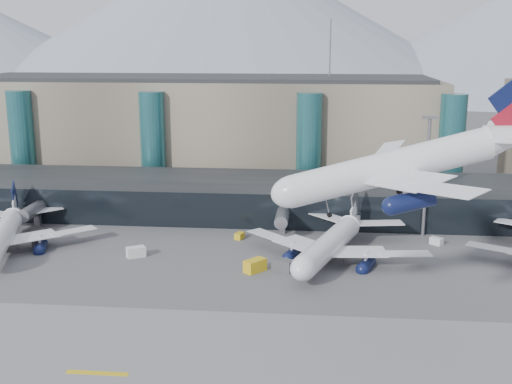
# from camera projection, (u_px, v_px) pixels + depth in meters

# --- Properties ---
(ground) EXTENTS (900.00, 900.00, 0.00)m
(ground) POSITION_uv_depth(u_px,v_px,m) (265.00, 328.00, 93.44)
(ground) COLOR #515154
(ground) RESTS_ON ground
(runway_strip) EXTENTS (400.00, 40.00, 0.04)m
(runway_strip) POSITION_uv_depth(u_px,v_px,m) (255.00, 381.00, 78.91)
(runway_strip) COLOR slate
(runway_strip) RESTS_ON ground
(runway_markings) EXTENTS (128.00, 1.00, 0.02)m
(runway_markings) POSITION_uv_depth(u_px,v_px,m) (255.00, 381.00, 78.91)
(runway_markings) COLOR gold
(runway_markings) RESTS_ON ground
(concourse) EXTENTS (170.00, 27.00, 10.00)m
(concourse) POSITION_uv_depth(u_px,v_px,m) (285.00, 199.00, 148.14)
(concourse) COLOR black
(concourse) RESTS_ON ground
(terminal_main) EXTENTS (130.00, 30.00, 31.00)m
(terminal_main) POSITION_uv_depth(u_px,v_px,m) (202.00, 132.00, 179.22)
(terminal_main) COLOR gray
(terminal_main) RESTS_ON ground
(teal_towers) EXTENTS (116.40, 19.40, 46.00)m
(teal_towers) POSITION_uv_depth(u_px,v_px,m) (230.00, 147.00, 163.16)
(teal_towers) COLOR #256268
(teal_towers) RESTS_ON ground
(mountain_ridge) EXTENTS (910.00, 400.00, 110.00)m
(mountain_ridge) POSITION_uv_depth(u_px,v_px,m) (332.00, 31.00, 449.04)
(mountain_ridge) COLOR gray
(mountain_ridge) RESTS_ON ground
(lightmast_mid) EXTENTS (3.00, 1.20, 25.60)m
(lightmast_mid) POSITION_uv_depth(u_px,v_px,m) (427.00, 169.00, 133.76)
(lightmast_mid) COLOR slate
(lightmast_mid) RESTS_ON ground
(hero_jet) EXTENTS (37.65, 37.63, 12.22)m
(hero_jet) POSITION_uv_depth(u_px,v_px,m) (418.00, 154.00, 82.83)
(hero_jet) COLOR white
(hero_jet) RESTS_ON ground
(jet_parked_left) EXTENTS (36.06, 37.75, 12.12)m
(jet_parked_left) POSITION_uv_depth(u_px,v_px,m) (5.00, 225.00, 128.85)
(jet_parked_left) COLOR white
(jet_parked_left) RESTS_ON ground
(jet_parked_mid) EXTENTS (36.63, 38.85, 12.48)m
(jet_parked_mid) POSITION_uv_depth(u_px,v_px,m) (335.00, 233.00, 122.77)
(jet_parked_mid) COLOR white
(jet_parked_mid) RESTS_ON ground
(veh_a) EXTENTS (4.01, 3.46, 1.96)m
(veh_a) POSITION_uv_depth(u_px,v_px,m) (136.00, 252.00, 123.58)
(veh_a) COLOR silver
(veh_a) RESTS_ON ground
(veh_b) EXTENTS (2.05, 2.62, 1.32)m
(veh_b) POSITION_uv_depth(u_px,v_px,m) (239.00, 236.00, 134.69)
(veh_b) COLOR gold
(veh_b) RESTS_ON ground
(veh_c) EXTENTS (4.34, 3.55, 2.13)m
(veh_c) POSITION_uv_depth(u_px,v_px,m) (283.00, 265.00, 116.16)
(veh_c) COLOR #48484C
(veh_c) RESTS_ON ground
(veh_f) EXTENTS (1.98, 3.30, 1.76)m
(veh_f) POSITION_uv_depth(u_px,v_px,m) (38.00, 241.00, 130.57)
(veh_f) COLOR #48484C
(veh_f) RESTS_ON ground
(veh_g) EXTENTS (2.83, 2.77, 1.46)m
(veh_g) POSITION_uv_depth(u_px,v_px,m) (436.00, 241.00, 130.98)
(veh_g) COLOR silver
(veh_g) RESTS_ON ground
(veh_h) EXTENTS (4.29, 4.47, 2.25)m
(veh_h) POSITION_uv_depth(u_px,v_px,m) (255.00, 266.00, 115.76)
(veh_h) COLOR gold
(veh_h) RESTS_ON ground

